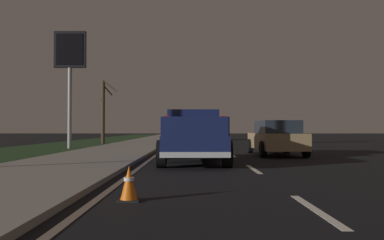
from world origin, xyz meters
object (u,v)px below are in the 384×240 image
Objects in this scene: gas_price_sign at (70,60)px; traffic_cone_near at (129,184)px; pickup_truck at (193,136)px; sedan_red at (194,133)px; sedan_tan at (276,138)px; bare_tree_far at (103,110)px.

gas_price_sign reaches higher than traffic_cone_near.
pickup_truck is 1.23× the size of sedan_red.
sedan_tan is at bearing -23.21° from traffic_cone_near.
sedan_red and sedan_tan have the same top height.
pickup_truck is at bearing -157.86° from bare_tree_far.
traffic_cone_near is at bearing 177.84° from sedan_red.
sedan_tan is at bearing -141.96° from bare_tree_far.
sedan_tan is 17.68m from bare_tree_far.
sedan_red is 0.63× the size of gas_price_sign.
sedan_red is 23.51m from sedan_tan.
pickup_truck is 5.19m from sedan_tan.
sedan_tan is at bearing -118.29° from gas_price_sign.
pickup_truck is 18.92m from bare_tree_far.
bare_tree_far is (-9.40, 7.32, 1.92)m from sedan_red.
bare_tree_far is (13.84, 10.83, 1.92)m from sedan_tan.
gas_price_sign is (9.57, 7.36, 4.39)m from pickup_truck.
bare_tree_far reaches higher than sedan_red.
sedan_tan is 13.39m from gas_price_sign.
pickup_truck is 9.40× the size of traffic_cone_near.
gas_price_sign is 12.15× the size of traffic_cone_near.
gas_price_sign reaches higher than pickup_truck.
bare_tree_far is at bearing 142.11° from sedan_red.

